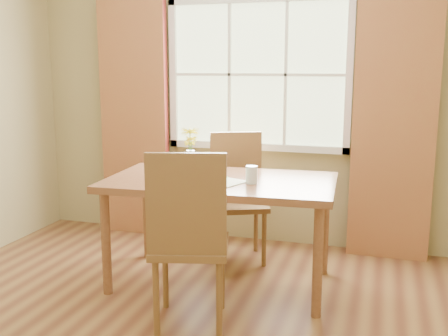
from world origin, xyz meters
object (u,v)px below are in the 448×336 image
Objects in this scene: dining_table at (221,190)px; chair_near at (188,234)px; croissant_sandwich at (199,172)px; water_glass at (251,175)px; chair_far at (237,190)px; flower_vase at (190,145)px.

chair_near is (0.02, -0.71, -0.10)m from dining_table.
dining_table is 9.66× the size of croissant_sandwich.
dining_table is 0.29m from water_glass.
croissant_sandwich reaches higher than dining_table.
chair_far reaches higher than croissant_sandwich.
croissant_sandwich is at bearing -60.04° from flower_vase.
flower_vase is at bearing 105.73° from croissant_sandwich.
flower_vase is at bearing 94.65° from chair_near.
chair_near is at bearing -108.90° from water_glass.
croissant_sandwich reaches higher than water_glass.
water_glass is (0.24, -0.07, 0.14)m from dining_table.
chair_near reaches higher than dining_table.
chair_far is at bearing 57.32° from flower_vase.
water_glass is (0.28, -0.65, 0.27)m from chair_far.
chair_near is at bearing -111.64° from chair_far.
chair_far is 6.06× the size of croissant_sandwich.
croissant_sandwich is 0.36m from water_glass.
chair_far is at bearing 90.53° from dining_table.
chair_far is at bearing 70.39° from croissant_sandwich.
flower_vase is (-0.32, 0.89, 0.38)m from chair_near.
flower_vase is (-0.19, 0.33, 0.13)m from croissant_sandwich.
flower_vase is at bearing -147.06° from chair_far.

